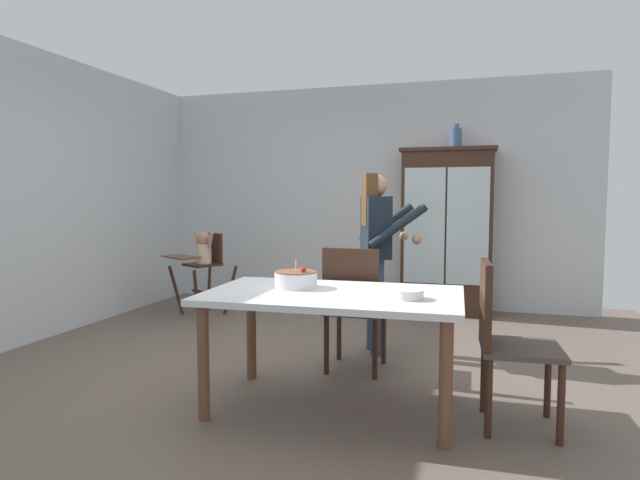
% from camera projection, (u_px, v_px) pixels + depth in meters
% --- Properties ---
extents(ground_plane, '(6.24, 6.24, 0.00)m').
position_uv_depth(ground_plane, '(302.00, 368.00, 4.09)').
color(ground_plane, '#66564C').
extents(wall_back, '(5.32, 0.06, 2.70)m').
position_uv_depth(wall_back, '(368.00, 196.00, 6.49)').
color(wall_back, silver).
rests_on(wall_back, ground_plane).
extents(wall_left, '(0.06, 5.32, 2.70)m').
position_uv_depth(wall_left, '(25.00, 195.00, 4.72)').
color(wall_left, silver).
rests_on(wall_left, ground_plane).
extents(china_cabinet, '(1.06, 0.48, 1.89)m').
position_uv_depth(china_cabinet, '(447.00, 231.00, 6.00)').
color(china_cabinet, '#382116').
rests_on(china_cabinet, ground_plane).
extents(ceramic_vase, '(0.13, 0.13, 0.27)m').
position_uv_depth(ceramic_vase, '(456.00, 138.00, 5.90)').
color(ceramic_vase, '#3D567F').
rests_on(ceramic_vase, china_cabinet).
extents(high_chair_with_toddler, '(0.78, 0.84, 0.95)m').
position_uv_depth(high_chair_with_toddler, '(203.00, 257.00, 5.94)').
color(high_chair_with_toddler, '#382116').
rests_on(high_chair_with_toddler, ground_plane).
extents(adult_person, '(0.63, 0.62, 1.53)m').
position_uv_depth(adult_person, '(377.00, 240.00, 4.45)').
color(adult_person, '#33425B').
rests_on(adult_person, ground_plane).
extents(dining_table, '(1.61, 0.97, 0.74)m').
position_uv_depth(dining_table, '(333.00, 306.00, 3.27)').
color(dining_table, silver).
rests_on(dining_table, ground_plane).
extents(birthday_cake, '(0.28, 0.28, 0.19)m').
position_uv_depth(birthday_cake, '(296.00, 279.00, 3.43)').
color(birthday_cake, white).
rests_on(birthday_cake, dining_table).
extents(serving_bowl, '(0.18, 0.18, 0.05)m').
position_uv_depth(serving_bowl, '(408.00, 294.00, 3.05)').
color(serving_bowl, silver).
rests_on(serving_bowl, dining_table).
extents(dining_chair_far_side, '(0.44, 0.44, 0.96)m').
position_uv_depth(dining_chair_far_side, '(353.00, 301.00, 3.94)').
color(dining_chair_far_side, '#382116').
rests_on(dining_chair_far_side, ground_plane).
extents(dining_chair_right_end, '(0.46, 0.46, 0.96)m').
position_uv_depth(dining_chair_right_end, '(503.00, 332.00, 3.02)').
color(dining_chair_right_end, '#382116').
rests_on(dining_chair_right_end, ground_plane).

